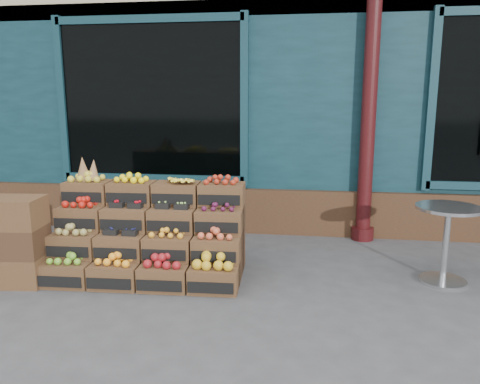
# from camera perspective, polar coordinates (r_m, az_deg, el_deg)

# --- Properties ---
(ground) EXTENTS (60.00, 60.00, 0.00)m
(ground) POSITION_cam_1_polar(r_m,az_deg,el_deg) (4.32, 1.34, -13.04)
(ground) COLOR #424244
(ground) RESTS_ON ground
(shop_facade) EXTENTS (12.00, 6.24, 4.80)m
(shop_facade) POSITION_cam_1_polar(r_m,az_deg,el_deg) (9.05, 5.42, 15.20)
(shop_facade) COLOR #102E37
(shop_facade) RESTS_ON ground
(crate_display) EXTENTS (1.93, 1.00, 1.19)m
(crate_display) POSITION_cam_1_polar(r_m,az_deg,el_deg) (4.92, -10.93, -5.64)
(crate_display) COLOR #523620
(crate_display) RESTS_ON ground
(spare_crates) EXTENTS (0.61, 0.45, 0.86)m
(spare_crates) POSITION_cam_1_polar(r_m,az_deg,el_deg) (5.05, -25.84, -5.40)
(spare_crates) COLOR #523620
(spare_crates) RESTS_ON ground
(bistro_table) EXTENTS (0.61, 0.61, 0.77)m
(bistro_table) POSITION_cam_1_polar(r_m,az_deg,el_deg) (4.97, 23.86, -4.87)
(bistro_table) COLOR #BABEC2
(bistro_table) RESTS_ON ground
(shopkeeper) EXTENTS (0.87, 0.70, 2.07)m
(shopkeeper) POSITION_cam_1_polar(r_m,az_deg,el_deg) (6.95, -7.46, 5.10)
(shopkeeper) COLOR #1A5D1D
(shopkeeper) RESTS_ON ground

